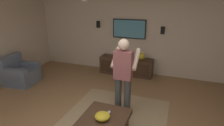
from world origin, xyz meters
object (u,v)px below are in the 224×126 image
Objects in this scene: vase_round at (141,56)px; wall_speaker_left at (163,30)px; tv at (129,29)px; person_standing at (123,73)px; media_console at (126,66)px; bowl at (102,116)px; armchair at (20,74)px; remote_white at (108,114)px; coffee_table at (103,124)px; wall_speaker_right at (98,24)px.

wall_speaker_left reaches higher than vase_round.
person_standing is at bearing 12.89° from tv.
media_console reaches higher than bowl.
armchair reaches higher than vase_round.
remote_white is (-1.16, -3.19, 0.13)m from armchair.
person_standing reaches higher than coffee_table.
wall_speaker_left is at bearing 20.89° from armchair.
armchair reaches higher than bowl.
tv is 4.85× the size of wall_speaker_right.
bowl reaches higher than remote_white.
coffee_table is 3.51m from tv.
vase_round is at bearing -0.46° from coffee_table.
coffee_table is at bearing 179.54° from vase_round.
armchair is 0.53× the size of media_console.
wall_speaker_left is 1.00× the size of wall_speaker_right.
tv is (3.28, 0.46, 1.15)m from coffee_table.
armchair is at bearing 140.37° from wall_speaker_right.
armchair reaches higher than media_console.
bowl is at bearing 8.42° from media_console.
media_console is 1.59× the size of tv.
armchair is 0.55× the size of person_standing.
bowl is 1.20× the size of wall_speaker_right.
coffee_table is 3.79× the size of bowl.
tv reaches higher than person_standing.
wall_speaker_right is (0.25, 1.55, 0.87)m from vase_round.
tv is 4.85× the size of wall_speaker_left.
tv is at bearing 6.22° from remote_white.
person_standing is at bearing 168.62° from wall_speaker_left.
tv is 0.65× the size of person_standing.
wall_speaker_left is (3.12, -0.54, 1.04)m from remote_white.
media_console reaches higher than coffee_table.
person_standing reaches higher than wall_speaker_left.
vase_round is (1.72, -3.18, 0.38)m from armchair.
vase_round reaches higher than remote_white.
vase_round is 1.80m from wall_speaker_right.
vase_round reaches higher than bowl.
armchair is at bearing 81.15° from person_standing.
person_standing is at bearing -5.82° from coffee_table.
person_standing is at bearing -178.25° from vase_round.
media_console is at bearing 103.82° from wall_speaker_left.
vase_round is at bearing 0.59° from person_standing.
wall_speaker_right is (0.00, 2.10, 0.08)m from wall_speaker_left.
vase_round is at bearing -99.19° from wall_speaker_right.
tv reaches higher than coffee_table.
wall_speaker_right is (3.30, 1.53, 1.24)m from coffee_table.
armchair is 4.38m from wall_speaker_left.
bowl is 0.18m from remote_white.
wall_speaker_right is at bearing 23.79° from remote_white.
tv is at bearing 63.72° from vase_round.
vase_round is 1.00× the size of wall_speaker_right.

